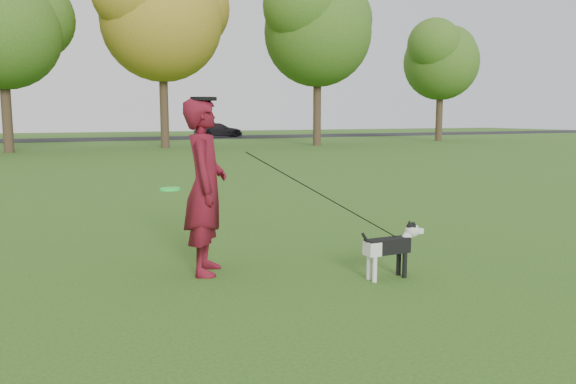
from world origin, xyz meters
name	(u,v)px	position (x,y,z in m)	size (l,w,h in m)	color
ground	(317,273)	(0.00, 0.00, 0.00)	(120.00, 120.00, 0.00)	#285116
road	(74,140)	(0.00, 40.00, 0.01)	(120.00, 7.00, 0.02)	black
man	(205,187)	(-1.18, 0.55, 1.02)	(0.74, 0.49, 2.04)	maroon
dog	(392,244)	(0.68, -0.53, 0.39)	(0.85, 0.17, 0.64)	black
car_right	(218,130)	(11.43, 40.00, 0.62)	(1.67, 4.11, 1.19)	black
man_held_items	(322,195)	(0.04, -0.02, 0.92)	(2.52, 1.23, 1.61)	#20FF49
tree_row	(56,5)	(-1.43, 26.07, 7.41)	(51.74, 8.86, 12.01)	#38281C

